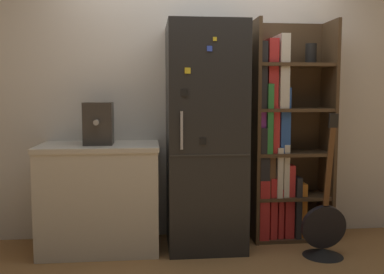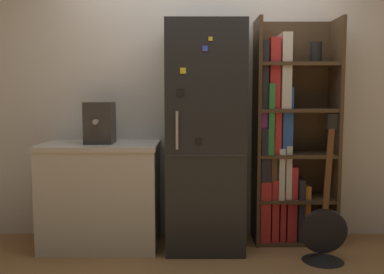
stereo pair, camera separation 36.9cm
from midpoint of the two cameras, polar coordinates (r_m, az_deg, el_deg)
The scene contains 7 objects.
ground_plane at distance 3.77m, azimuth -0.89°, elevation -14.94°, with size 16.00×16.00×0.00m, color #A87542.
wall_back at distance 4.00m, azimuth -1.49°, elevation 5.28°, with size 8.00×0.05×2.60m.
refrigerator at distance 3.68m, azimuth -1.09°, elevation -0.02°, with size 0.65×0.66×1.92m.
bookshelf at distance 3.96m, azimuth 9.08°, elevation -0.87°, with size 0.72×0.38×1.98m.
kitchen_counter at distance 3.81m, azimuth -14.88°, elevation -7.73°, with size 1.00×0.63×0.91m.
espresso_machine at distance 3.71m, azimuth -15.16°, elevation 1.75°, with size 0.24×0.30×0.35m.
guitar at distance 3.71m, azimuth 14.39°, elevation -12.71°, with size 0.37×0.33×1.18m.
Camera 1 is at (-0.48, -3.51, 1.33)m, focal length 40.00 mm.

